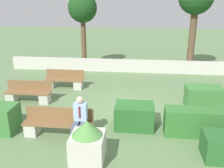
% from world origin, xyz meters
% --- Properties ---
extents(ground_plane, '(60.00, 60.00, 0.00)m').
position_xyz_m(ground_plane, '(0.00, 0.00, 0.00)').
color(ground_plane, '#607F51').
extents(perimeter_wall, '(14.18, 0.30, 0.71)m').
position_xyz_m(perimeter_wall, '(0.00, 5.51, 0.35)').
color(perimeter_wall, beige).
rests_on(perimeter_wall, ground_plane).
extents(bench_front, '(2.10, 0.49, 0.84)m').
position_xyz_m(bench_front, '(-1.94, -1.90, 0.33)').
color(bench_front, brown).
rests_on(bench_front, ground_plane).
extents(bench_left_side, '(1.80, 0.49, 0.84)m').
position_xyz_m(bench_left_side, '(-3.03, 2.35, 0.32)').
color(bench_left_side, brown).
rests_on(bench_left_side, ground_plane).
extents(bench_right_side, '(1.85, 0.48, 0.84)m').
position_xyz_m(bench_right_side, '(-3.98, 0.54, 0.32)').
color(bench_right_side, brown).
rests_on(bench_right_side, ground_plane).
extents(person_seated_man, '(0.38, 0.64, 1.31)m').
position_xyz_m(person_seated_man, '(-1.23, -2.04, 0.72)').
color(person_seated_man, '#515B70').
rests_on(person_seated_man, ground_plane).
extents(hedge_block_near_right, '(1.31, 0.84, 0.85)m').
position_xyz_m(hedge_block_near_right, '(2.87, 0.71, 0.42)').
color(hedge_block_near_right, '#3D7A38').
rests_on(hedge_block_near_right, ground_plane).
extents(hedge_block_mid_left, '(2.07, 0.60, 0.83)m').
position_xyz_m(hedge_block_mid_left, '(2.28, -1.40, 0.42)').
color(hedge_block_mid_left, '#33702D').
rests_on(hedge_block_mid_left, ground_plane).
extents(hedge_block_far_left, '(1.24, 0.89, 0.77)m').
position_xyz_m(hedge_block_far_left, '(0.32, -1.11, 0.39)').
color(hedge_block_far_left, '#286028').
rests_on(hedge_block_far_left, ground_plane).
extents(planter_corner_left, '(0.83, 0.83, 1.13)m').
position_xyz_m(planter_corner_left, '(-0.79, -3.05, 0.55)').
color(planter_corner_left, beige).
rests_on(planter_corner_left, ground_plane).
extents(tree_leftmost, '(1.64, 1.64, 4.33)m').
position_xyz_m(tree_leftmost, '(-2.87, 5.94, 3.41)').
color(tree_leftmost, brown).
rests_on(tree_leftmost, ground_plane).
extents(tree_center_left, '(1.86, 1.86, 5.03)m').
position_xyz_m(tree_center_left, '(3.26, 5.90, 3.93)').
color(tree_center_left, brown).
rests_on(tree_center_left, ground_plane).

